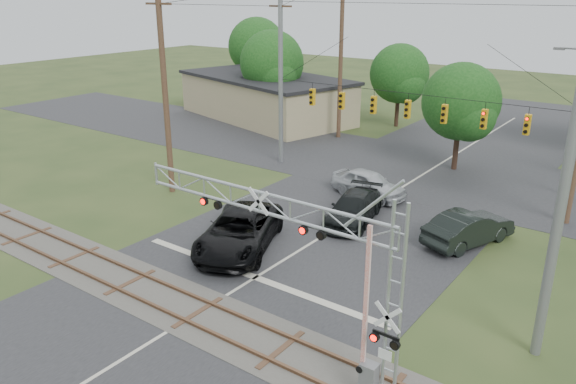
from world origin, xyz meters
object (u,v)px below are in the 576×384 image
Objects in this scene: commercial_building at (265,97)px; pickup_black at (239,231)px; crossing_gantry at (306,258)px; car_dark at (354,208)px; sedan_silver at (369,184)px; traffic_signal_span at (422,101)px.

pickup_black is at bearing -39.16° from commercial_building.
crossing_gantry reaches higher than car_dark.
commercial_building is (-24.76, 29.22, -2.05)m from crossing_gantry.
crossing_gantry is 17.23m from sedan_silver.
traffic_signal_span reaches higher than commercial_building.
traffic_signal_span is at bearing -13.11° from commercial_building.
sedan_silver is (-1.85, -2.63, -4.79)m from traffic_signal_span.
crossing_gantry is at bearing -79.86° from car_dark.
traffic_signal_span is 1.01× the size of commercial_building.
pickup_black is (-3.35, -12.68, -4.68)m from traffic_signal_span.
car_dark is at bearing 112.95° from crossing_gantry.
car_dark is (2.72, 6.13, -0.15)m from pickup_black.
traffic_signal_span reaches higher than pickup_black.
crossing_gantry reaches higher than sedan_silver.
sedan_silver is (1.50, 10.05, -0.11)m from pickup_black.
traffic_signal_span is at bearing 103.40° from crossing_gantry.
car_dark is at bearing -153.43° from sedan_silver.
crossing_gantry is 38.36m from commercial_building.
traffic_signal_span is 2.94× the size of pickup_black.
traffic_signal_span reaches higher than sedan_silver.
crossing_gantry reaches higher than pickup_black.
sedan_silver is at bearing 57.86° from pickup_black.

